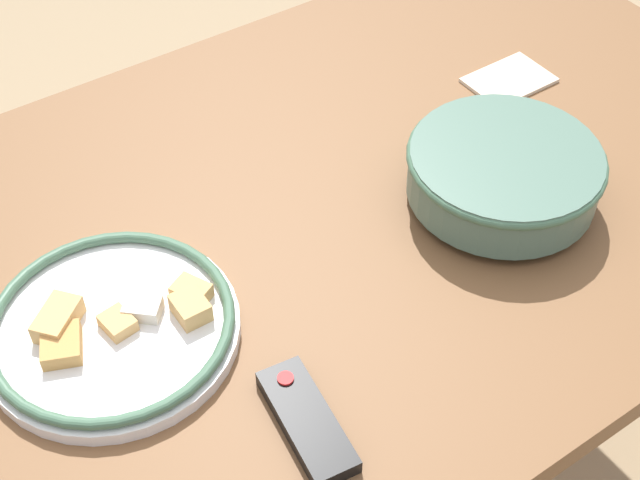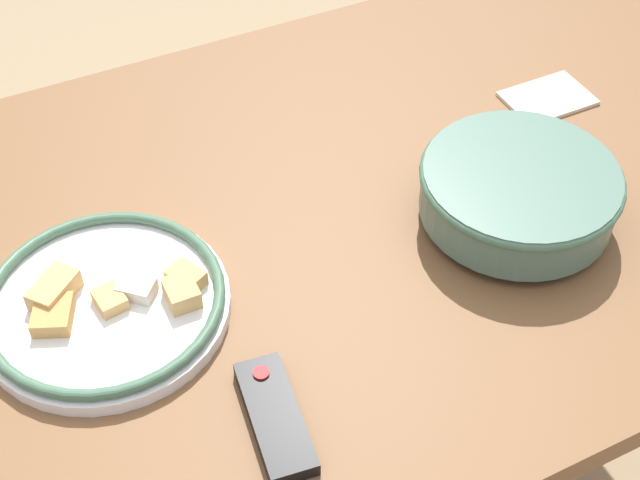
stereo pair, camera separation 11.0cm
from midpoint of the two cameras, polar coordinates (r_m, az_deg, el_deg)
dining_table at (r=1.24m, az=-3.50°, el=-1.49°), size 1.55×0.90×0.76m
noodle_bowl at (r=1.19m, az=9.10°, el=4.15°), size 0.26×0.26×0.08m
food_plate at (r=1.08m, az=-16.01°, el=-5.50°), size 0.30×0.30×0.04m
tv_remote at (r=0.97m, az=-4.14°, el=-11.66°), size 0.07×0.16×0.02m
folded_napkin at (r=1.43m, az=9.86°, el=9.95°), size 0.13×0.09×0.01m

